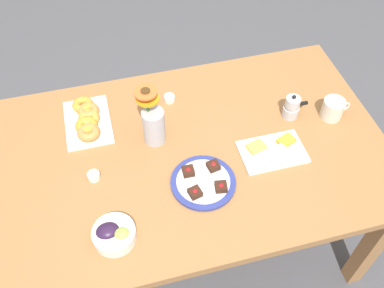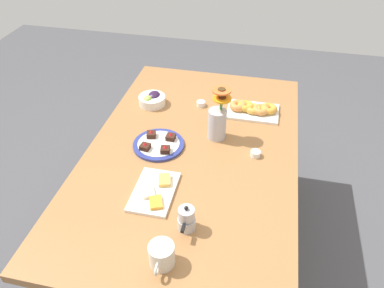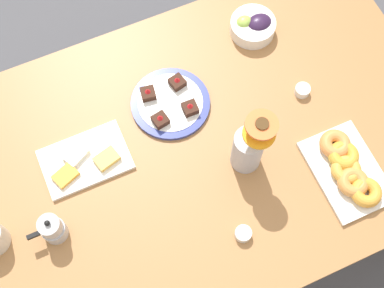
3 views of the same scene
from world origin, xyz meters
name	(u,v)px [view 3 (image 3 of 3)]	position (x,y,z in m)	size (l,w,h in m)	color
ground_plane	(192,213)	(0.00, 0.00, 0.00)	(6.00, 6.00, 0.00)	#4C4C51
dining_table	(192,159)	(0.00, 0.00, 0.65)	(1.60, 1.00, 0.74)	#9E6B3D
grape_bowl	(253,26)	(-0.36, -0.31, 0.77)	(0.15, 0.15, 0.07)	white
cheese_platter	(85,160)	(0.31, -0.09, 0.75)	(0.26, 0.17, 0.03)	white
croissant_platter	(348,169)	(-0.39, 0.25, 0.76)	(0.19, 0.29, 0.05)	white
jam_cup_honey	(302,90)	(-0.40, -0.04, 0.76)	(0.05, 0.05, 0.03)	white
jam_cup_berry	(243,234)	(-0.03, 0.30, 0.76)	(0.05, 0.05, 0.03)	white
dessert_plate	(169,103)	(0.00, -0.17, 0.75)	(0.25, 0.25, 0.05)	navy
flower_vase	(249,148)	(-0.13, 0.10, 0.84)	(0.11, 0.11, 0.27)	#B2B2BC
moka_pot	(52,229)	(0.46, 0.08, 0.79)	(0.11, 0.07, 0.12)	#B7B7BC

